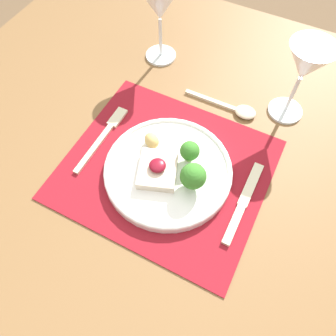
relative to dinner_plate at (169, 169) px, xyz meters
name	(u,v)px	position (x,y,z in m)	size (l,w,h in m)	color
ground_plane	(167,264)	(-0.01, 0.01, -0.80)	(8.00, 8.00, 0.00)	brown
dining_table	(166,189)	(-0.01, 0.01, -0.11)	(1.25, 1.21, 0.78)	brown
placemat	(166,169)	(-0.01, 0.01, -0.02)	(0.41, 0.36, 0.00)	maroon
dinner_plate	(169,169)	(0.00, 0.00, 0.00)	(0.26, 0.26, 0.08)	white
fork	(105,134)	(-0.17, 0.02, -0.01)	(0.02, 0.19, 0.01)	beige
knife	(241,207)	(0.16, -0.01, -0.01)	(0.02, 0.19, 0.01)	beige
spoon	(237,109)	(0.06, 0.22, -0.01)	(0.18, 0.04, 0.01)	beige
wine_glass_near	(306,66)	(0.16, 0.27, 0.12)	(0.10, 0.10, 0.18)	white
wine_glass_far	(160,6)	(-0.18, 0.31, 0.12)	(0.10, 0.10, 0.19)	white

